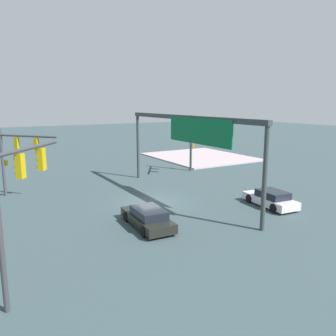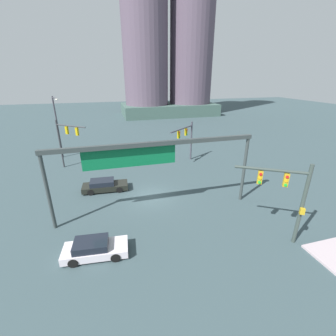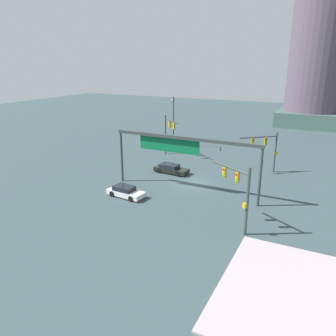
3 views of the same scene
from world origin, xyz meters
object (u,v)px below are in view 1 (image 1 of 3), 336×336
Objects in this scene: traffic_signal_near_corner at (15,152)px; traffic_signal_cross_street at (17,190)px; traffic_signal_opposite_side at (192,136)px; sedan_car_approaching at (148,218)px; sedan_car_waiting_far at (271,199)px.

traffic_signal_cross_street reaches higher than traffic_signal_near_corner.
sedan_car_approaching is (-12.30, 11.66, -3.41)m from traffic_signal_opposite_side.
traffic_signal_opposite_side is 17.29m from sedan_car_approaching.
traffic_signal_cross_street is 17.98m from sedan_car_waiting_far.
traffic_signal_opposite_side is 13.75m from sedan_car_waiting_far.
traffic_signal_cross_street is at bearing -18.35° from traffic_signal_opposite_side.
traffic_signal_near_corner reaches higher than sedan_car_waiting_far.
traffic_signal_near_corner is at bearing 57.35° from sedan_car_waiting_far.
traffic_signal_near_corner is 17.58m from traffic_signal_opposite_side.
sedan_car_waiting_far is (-12.18, -15.54, -3.11)m from traffic_signal_near_corner.
sedan_car_approaching is at bearing -12.74° from traffic_signal_near_corner.
sedan_car_waiting_far is at bearing 11.70° from traffic_signal_near_corner.
traffic_signal_opposite_side is at bearing -3.24° from sedan_car_waiting_far.
sedan_car_waiting_far is at bearing 22.54° from traffic_signal_opposite_side.
traffic_signal_opposite_side is 0.98× the size of traffic_signal_cross_street.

